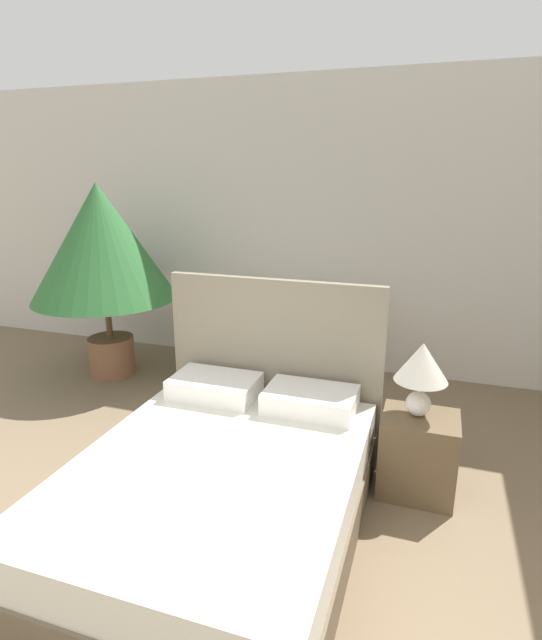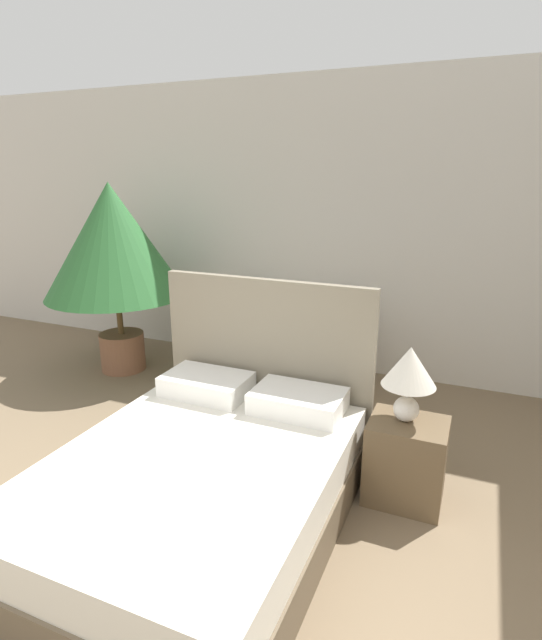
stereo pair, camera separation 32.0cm
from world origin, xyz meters
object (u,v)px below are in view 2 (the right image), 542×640
(bed, at_px, (204,481))
(table_lamp, at_px, (409,372))
(armchair_near_window_left, at_px, (230,347))
(potted_palm, at_px, (113,245))
(armchair_near_window_right, at_px, (321,360))
(nightstand, at_px, (406,461))

(bed, distance_m, table_lamp, 1.36)
(armchair_near_window_left, bearing_deg, table_lamp, -34.17)
(bed, distance_m, potted_palm, 2.88)
(armchair_near_window_left, height_order, armchair_near_window_right, same)
(bed, xyz_separation_m, potted_palm, (-2.03, 1.77, 1.02))
(bed, relative_size, table_lamp, 4.18)
(nightstand, height_order, table_lamp, table_lamp)
(bed, relative_size, nightstand, 3.72)
(potted_palm, relative_size, table_lamp, 4.00)
(armchair_near_window_left, relative_size, armchair_near_window_right, 1.00)
(nightstand, distance_m, table_lamp, 0.59)
(armchair_near_window_right, bearing_deg, nightstand, -52.54)
(potted_palm, distance_m, table_lamp, 3.24)
(armchair_near_window_right, distance_m, potted_palm, 2.33)
(armchair_near_window_left, relative_size, potted_palm, 0.45)
(armchair_near_window_right, bearing_deg, table_lamp, -52.95)
(bed, distance_m, armchair_near_window_left, 2.27)
(nightstand, bearing_deg, armchair_near_window_left, 144.92)
(bed, bearing_deg, armchair_near_window_right, 88.82)
(nightstand, bearing_deg, bed, -145.58)
(bed, distance_m, armchair_near_window_right, 2.08)
(armchair_near_window_right, xyz_separation_m, nightstand, (0.99, -1.37, -0.03))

